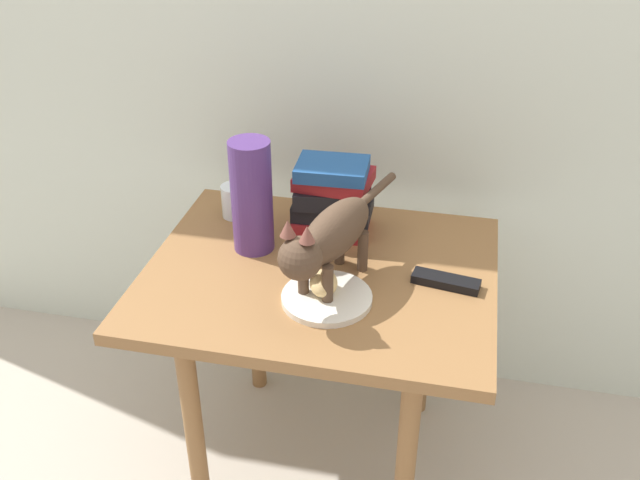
# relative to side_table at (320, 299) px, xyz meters

# --- Properties ---
(ground_plane) EXTENTS (6.00, 6.00, 0.00)m
(ground_plane) POSITION_rel_side_table_xyz_m (0.00, 0.00, -0.53)
(ground_plane) COLOR #B2A899
(back_panel) EXTENTS (4.00, 0.04, 2.20)m
(back_panel) POSITION_rel_side_table_xyz_m (0.00, 0.45, 0.57)
(back_panel) COLOR silver
(back_panel) RESTS_ON ground
(side_table) EXTENTS (0.80, 0.65, 0.62)m
(side_table) POSITION_rel_side_table_xyz_m (0.00, 0.00, 0.00)
(side_table) COLOR olive
(side_table) RESTS_ON ground
(plate) EXTENTS (0.20, 0.20, 0.01)m
(plate) POSITION_rel_side_table_xyz_m (0.04, -0.11, 0.09)
(plate) COLOR silver
(plate) RESTS_ON side_table
(bread_roll) EXTENTS (0.07, 0.09, 0.05)m
(bread_roll) POSITION_rel_side_table_xyz_m (0.03, -0.11, 0.12)
(bread_roll) COLOR #E0BC7A
(bread_roll) RESTS_ON plate
(cat) EXTENTS (0.19, 0.46, 0.23)m
(cat) POSITION_rel_side_table_xyz_m (0.03, -0.07, 0.22)
(cat) COLOR #4C3828
(cat) RESTS_ON side_table
(book_stack) EXTENTS (0.20, 0.15, 0.19)m
(book_stack) POSITION_rel_side_table_xyz_m (-0.01, 0.18, 0.18)
(book_stack) COLOR maroon
(book_stack) RESTS_ON side_table
(green_vase) EXTENTS (0.10, 0.10, 0.28)m
(green_vase) POSITION_rel_side_table_xyz_m (-0.18, 0.06, 0.22)
(green_vase) COLOR #4C2D72
(green_vase) RESTS_ON side_table
(candle_jar) EXTENTS (0.07, 0.07, 0.08)m
(candle_jar) POSITION_rel_side_table_xyz_m (-0.27, 0.20, 0.12)
(candle_jar) COLOR silver
(candle_jar) RESTS_ON side_table
(tv_remote) EXTENTS (0.16, 0.07, 0.02)m
(tv_remote) POSITION_rel_side_table_xyz_m (0.29, -0.00, 0.09)
(tv_remote) COLOR black
(tv_remote) RESTS_ON side_table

